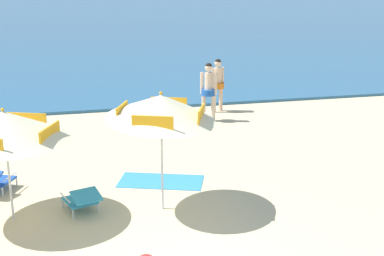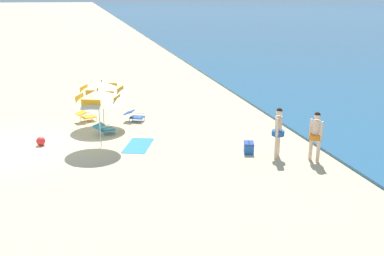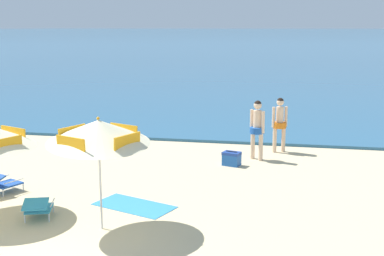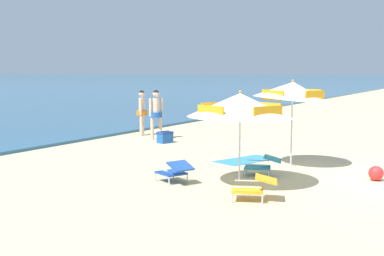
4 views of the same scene
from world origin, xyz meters
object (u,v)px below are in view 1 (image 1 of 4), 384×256
Objects in this scene: cooler_box at (194,122)px; beach_towel at (161,181)px; lounge_chair_beside_umbrella at (82,199)px; person_standing_near_shore at (209,88)px; person_standing_beside at (218,81)px; beach_umbrella_striped_main at (4,126)px; beach_umbrella_striped_second at (161,107)px.

beach_towel is at bearing -114.28° from cooler_box.
lounge_chair_beside_umbrella is 7.19m from person_standing_near_shore.
person_standing_beside reaches higher than beach_towel.
person_standing_beside is at bearing 49.14° from beach_umbrella_striped_main.
person_standing_beside is at bearing 65.50° from beach_umbrella_striped_second.
lounge_chair_beside_umbrella is 6.11m from cooler_box.
beach_towel is (-1.74, -3.85, -0.20)m from cooler_box.
beach_umbrella_striped_main reaches higher than person_standing_near_shore.
beach_umbrella_striped_second is 2.83× the size of lounge_chair_beside_umbrella.
person_standing_near_shore is 1.27m from person_standing_beside.
lounge_chair_beside_umbrella is (1.24, -0.04, -1.48)m from beach_umbrella_striped_main.
person_standing_near_shore reaches higher than person_standing_beside.
beach_umbrella_striped_main is 5.60× the size of cooler_box.
beach_umbrella_striped_main reaches higher than beach_towel.
beach_umbrella_striped_second is 4.81× the size of cooler_box.
lounge_chair_beside_umbrella is 0.56× the size of person_standing_beside.
beach_towel is at bearing -117.71° from person_standing_beside.
person_standing_beside is at bearing 55.73° from lounge_chair_beside_umbrella.
beach_umbrella_striped_second is at bearing -7.52° from lounge_chair_beside_umbrella.
beach_umbrella_striped_second is 1.53× the size of person_standing_near_shore.
beach_umbrella_striped_main is 7.03m from cooler_box.
beach_umbrella_striped_main is 1.83× the size of person_standing_beside.
person_standing_near_shore is at bearing -119.78° from person_standing_beside.
cooler_box is 0.32× the size of beach_towel.
person_standing_near_shore is 1.01× the size of beach_towel.
lounge_chair_beside_umbrella is at bearing -124.27° from person_standing_beside.
lounge_chair_beside_umbrella is (-1.48, 0.20, -1.71)m from beach_umbrella_striped_second.
lounge_chair_beside_umbrella reaches higher than beach_towel.
beach_towel is at bearing -117.21° from person_standing_near_shore.
cooler_box is (-0.66, -0.81, -0.84)m from person_standing_near_shore.
person_standing_beside is (5.98, 6.92, -0.74)m from beach_umbrella_striped_main.
person_standing_near_shore is (4.11, 5.85, 0.77)m from lounge_chair_beside_umbrella.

